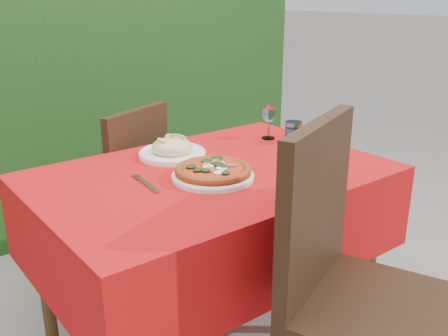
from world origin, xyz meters
TOP-DOWN VIEW (x-y plane):
  - hedge at (0.00, 1.55)m, footprint 3.20×0.55m
  - dining_table at (0.00, 0.00)m, footprint 1.26×0.86m
  - chair_near at (0.04, -0.61)m, footprint 0.61×0.61m
  - chair_far at (-0.05, 0.62)m, footprint 0.52×0.52m
  - pizza_plate at (-0.04, -0.07)m, footprint 0.29×0.29m
  - pasta_plate at (-0.02, 0.23)m, footprint 0.26×0.26m
  - water_glass at (0.49, 0.07)m, footprint 0.07×0.07m
  - wine_glass at (0.45, 0.19)m, footprint 0.06×0.06m
  - fork at (-0.26, 0.01)m, footprint 0.05×0.22m

SIDE VIEW (x-z plane):
  - chair_far at x=-0.05m, z-range 0.06..0.95m
  - chair_near at x=0.04m, z-range 0.08..1.11m
  - dining_table at x=0.00m, z-range 0.22..0.97m
  - fork at x=-0.26m, z-range 0.75..0.75m
  - pizza_plate at x=-0.04m, z-range 0.75..0.80m
  - pasta_plate at x=-0.02m, z-range 0.74..0.81m
  - water_glass at x=0.49m, z-range 0.74..0.84m
  - wine_glass at x=0.45m, z-range 0.78..0.94m
  - hedge at x=0.00m, z-range 0.03..1.81m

